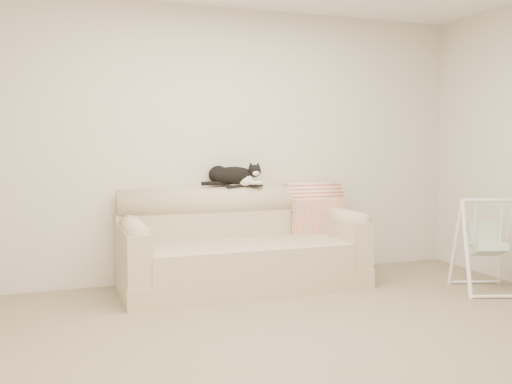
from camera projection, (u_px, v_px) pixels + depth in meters
ground_plane at (311, 344)px, 3.75m from camera, size 5.00×5.00×0.00m
room_shell at (313, 110)px, 3.62m from camera, size 5.04×4.04×2.60m
sofa at (241, 248)px, 5.25m from camera, size 2.20×0.93×0.90m
remote_a at (235, 186)px, 5.42m from camera, size 0.19×0.11×0.03m
remote_b at (254, 186)px, 5.47m from camera, size 0.17×0.14×0.02m
tuxedo_cat at (233, 175)px, 5.44m from camera, size 0.59×0.31×0.23m
throw_blanket at (313, 202)px, 5.71m from camera, size 0.55×0.38×0.58m
baby_swing at (487, 245)px, 5.06m from camera, size 0.65×0.67×0.84m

